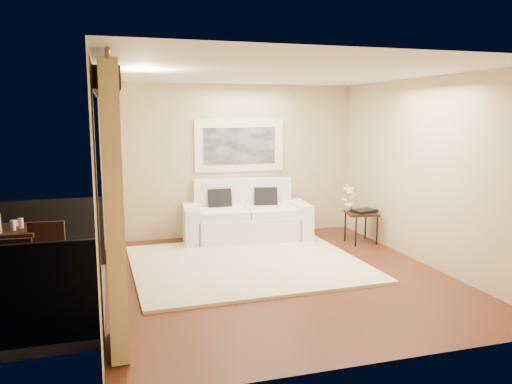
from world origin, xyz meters
name	(u,v)px	position (x,y,z in m)	size (l,w,h in m)	color
floor	(278,276)	(0.00, 0.00, 0.00)	(5.00, 5.00, 0.00)	#582B19
room_shell	(106,84)	(-2.13, 0.00, 2.52)	(5.00, 6.40, 5.00)	white
balcony	(10,288)	(-3.31, 0.00, 0.18)	(1.81, 2.60, 1.17)	#605B56
curtains	(112,185)	(-2.11, 0.00, 1.34)	(0.16, 4.80, 2.64)	tan
artwork	(240,146)	(0.12, 2.46, 1.62)	(1.62, 0.07, 0.92)	white
rug	(247,263)	(-0.26, 0.63, 0.02)	(3.25, 2.83, 0.04)	#F6EBC6
sofa	(246,219)	(0.12, 2.10, 0.37)	(2.23, 1.09, 1.04)	white
side_table	(361,216)	(1.93, 1.28, 0.48)	(0.58, 0.58, 0.53)	black
tray	(364,211)	(1.97, 1.26, 0.56)	(0.38, 0.28, 0.05)	black
orchid	(349,198)	(1.76, 1.42, 0.77)	(0.25, 0.17, 0.47)	white
bistro_table	(7,235)	(-3.34, 0.25, 0.74)	(0.73, 0.73, 0.83)	black
balcony_chair_far	(50,253)	(-2.86, 0.07, 0.54)	(0.45, 0.45, 0.94)	black
balcony_chair_near	(12,278)	(-3.13, -0.77, 0.53)	(0.41, 0.41, 0.92)	black
candle	(16,223)	(-3.26, 0.40, 0.86)	(0.06, 0.06, 0.07)	red
glass_a	(13,225)	(-3.25, 0.16, 0.89)	(0.06, 0.06, 0.12)	white
glass_b	(21,223)	(-3.18, 0.26, 0.89)	(0.06, 0.06, 0.12)	silver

